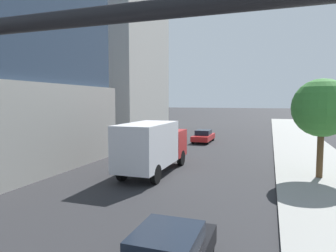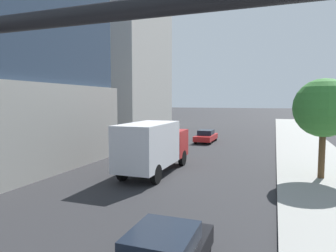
# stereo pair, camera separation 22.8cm
# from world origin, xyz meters

# --- Properties ---
(sidewalk) EXTENTS (5.49, 120.00, 0.15)m
(sidewalk) POSITION_xyz_m (7.93, 20.00, 0.07)
(sidewalk) COLOR gray
(sidewalk) RESTS_ON ground
(construction_building) EXTENTS (22.61, 23.03, 37.69)m
(construction_building) POSITION_xyz_m (-19.78, 42.26, 15.83)
(construction_building) COLOR #B2AFA8
(construction_building) RESTS_ON ground
(traffic_light_pole) EXTENTS (5.26, 0.48, 5.88)m
(traffic_light_pole) POSITION_xyz_m (3.94, 3.05, 4.09)
(traffic_light_pole) COLOR black
(traffic_light_pole) RESTS_ON sidewalk
(street_tree) EXTENTS (3.38, 3.38, 5.79)m
(street_tree) POSITION_xyz_m (7.60, 20.24, 4.22)
(street_tree) COLOR brown
(street_tree) RESTS_ON sidewalk
(car_red) EXTENTS (1.86, 4.58, 1.38)m
(car_red) POSITION_xyz_m (-2.26, 33.83, 0.68)
(car_red) COLOR red
(car_red) RESTS_ON ground
(box_truck) EXTENTS (2.40, 7.36, 3.30)m
(box_truck) POSITION_xyz_m (-2.26, 18.45, 1.84)
(box_truck) COLOR #B21E1E
(box_truck) RESTS_ON ground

